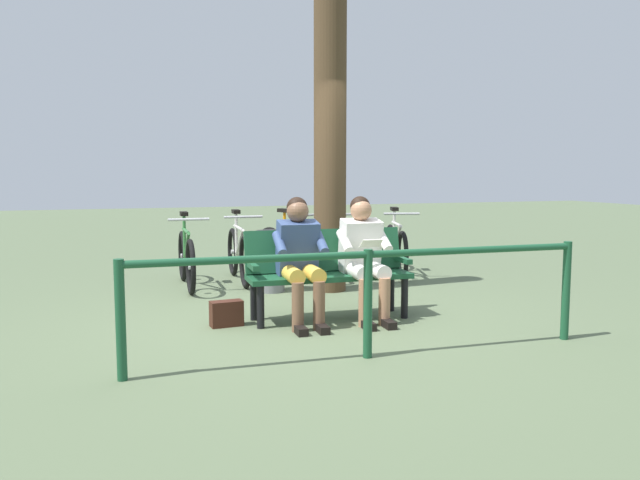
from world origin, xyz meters
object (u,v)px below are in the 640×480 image
object	(u,v)px
person_reading	(364,252)
bicycle_purple	(338,250)
bicycle_green	(293,252)
person_companion	(300,254)
tree_trunk	(330,148)
bicycle_red	(396,249)
bicycle_silver	(239,254)
litter_bin	(271,261)
handbag	(226,314)
bench	(327,267)
bicycle_blue	(186,259)

from	to	relation	value
person_reading	bicycle_purple	bearing A→B (deg)	-102.69
bicycle_green	person_companion	bearing A→B (deg)	-37.92
person_companion	tree_trunk	size ratio (longest dim) A/B	0.35
bicycle_red	bicycle_purple	xyz separation A→B (m)	(0.81, -0.15, 0.00)
person_reading	tree_trunk	distance (m)	1.86
bicycle_silver	litter_bin	bearing A→B (deg)	17.81
bicycle_green	bicycle_red	bearing A→B (deg)	60.53
person_companion	bicycle_silver	xyz separation A→B (m)	(0.11, -2.46, -0.30)
person_companion	handbag	size ratio (longest dim) A/B	4.00
person_companion	handbag	xyz separation A→B (m)	(0.69, -0.11, -0.54)
person_companion	tree_trunk	world-z (taller)	tree_trunk
bench	person_reading	xyz separation A→B (m)	(-0.31, 0.18, 0.16)
person_reading	handbag	world-z (taller)	person_reading
bicycle_red	bench	bearing A→B (deg)	-23.28
bench	person_companion	world-z (taller)	person_companion
bench	person_reading	world-z (taller)	person_reading
tree_trunk	litter_bin	world-z (taller)	tree_trunk
tree_trunk	bicycle_purple	xyz separation A→B (m)	(-0.48, -1.01, -1.36)
person_companion	bicycle_purple	size ratio (longest dim) A/B	0.73
bicycle_blue	handbag	bearing A→B (deg)	4.22
bicycle_purple	bicycle_silver	bearing A→B (deg)	-101.36
bicycle_purple	bicycle_silver	size ratio (longest dim) A/B	0.98
litter_bin	bicycle_green	xyz separation A→B (m)	(-0.53, -0.86, -0.01)
person_reading	tree_trunk	world-z (taller)	tree_trunk
person_companion	tree_trunk	xyz separation A→B (m)	(-0.82, -1.50, 1.05)
person_reading	tree_trunk	size ratio (longest dim) A/B	0.35
handbag	bicycle_green	world-z (taller)	bicycle_green
bicycle_green	bicycle_silver	distance (m)	0.76
person_reading	bicycle_red	world-z (taller)	person_reading
person_reading	litter_bin	size ratio (longest dim) A/B	1.63
tree_trunk	litter_bin	bearing A→B (deg)	-12.03
bicycle_red	bicycle_purple	size ratio (longest dim) A/B	0.99
person_reading	person_companion	xyz separation A→B (m)	(0.64, -0.02, -0.00)
bicycle_red	bicycle_blue	size ratio (longest dim) A/B	0.97
person_companion	bicycle_red	xyz separation A→B (m)	(-2.11, -2.36, -0.30)
bicycle_green	bicycle_blue	size ratio (longest dim) A/B	0.93
bicycle_blue	tree_trunk	bearing A→B (deg)	66.14
handbag	tree_trunk	bearing A→B (deg)	-137.33
person_reading	bicycle_red	bearing A→B (deg)	-119.74
tree_trunk	litter_bin	size ratio (longest dim) A/B	4.65
bicycle_purple	bicycle_blue	xyz separation A→B (m)	(2.11, 0.26, 0.00)
bicycle_purple	bicycle_silver	xyz separation A→B (m)	(1.41, 0.05, 0.00)
bicycle_red	bicycle_silver	bearing A→B (deg)	-77.01
person_companion	bicycle_purple	bearing A→B (deg)	-115.45
person_reading	handbag	size ratio (longest dim) A/B	4.00
handbag	bicycle_red	distance (m)	3.60
bicycle_silver	bicycle_green	bearing A→B (deg)	95.69
bicycle_purple	bicycle_blue	distance (m)	2.13
bench	bicycle_red	world-z (taller)	bicycle_red
bicycle_silver	bicycle_blue	size ratio (longest dim) A/B	1.00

